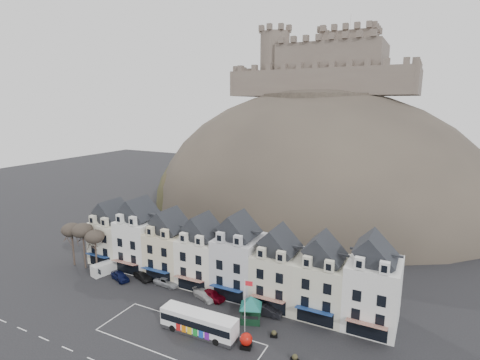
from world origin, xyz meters
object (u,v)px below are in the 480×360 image
object	(u,v)px
car_silver	(167,282)
car_charcoal	(266,310)
car_maroon	(212,295)
bus	(199,322)
bus_shelter	(251,302)
car_white	(204,295)
white_van	(104,268)
red_buoy	(246,340)
flagpole	(245,302)
car_navy	(120,276)
car_black	(143,276)

from	to	relation	value
car_silver	car_charcoal	bearing A→B (deg)	-89.19
car_maroon	bus	bearing A→B (deg)	-149.05
bus_shelter	car_maroon	xyz separation A→B (m)	(-7.90, 2.54, -2.18)
car_white	car_maroon	distance (m)	1.24
white_van	car_white	xyz separation A→B (m)	(20.66, 0.81, -0.35)
red_buoy	bus	bearing A→B (deg)	-178.08
white_van	car_white	bearing A→B (deg)	16.42
car_silver	car_maroon	world-z (taller)	car_maroon
car_white	car_charcoal	distance (m)	10.40
red_buoy	flagpole	xyz separation A→B (m)	(-1.56, 2.94, 3.34)
bus_shelter	white_van	xyz separation A→B (m)	(-29.77, 1.43, -1.95)
bus	bus_shelter	bearing A→B (deg)	49.07
flagpole	car_silver	distance (m)	18.72
bus	car_silver	xyz separation A→B (m)	(-12.17, 8.82, -1.02)
flagpole	car_charcoal	size ratio (longest dim) A/B	1.59
bus	car_maroon	bearing A→B (deg)	109.15
car_maroon	car_charcoal	distance (m)	9.20
car_white	flagpole	bearing A→B (deg)	-96.08
red_buoy	car_charcoal	size ratio (longest dim) A/B	0.41
bus	car_white	world-z (taller)	bus
car_white	car_maroon	world-z (taller)	car_maroon
car_silver	car_maroon	bearing A→B (deg)	-90.31
white_van	car_white	size ratio (longest dim) A/B	1.05
red_buoy	car_navy	world-z (taller)	red_buoy
car_charcoal	bus	bearing A→B (deg)	138.74
bus	red_buoy	bearing A→B (deg)	0.94
flagpole	car_white	xyz separation A→B (m)	(-9.55, 4.86, -3.69)
red_buoy	car_maroon	size ratio (longest dim) A/B	0.44
bus_shelter	flagpole	world-z (taller)	flagpole
bus	car_maroon	xyz separation A→B (m)	(-3.06, 8.33, -0.91)
bus	car_black	size ratio (longest dim) A/B	2.59
bus	white_van	xyz separation A→B (m)	(-24.92, 7.22, -0.67)
car_black	car_maroon	world-z (taller)	car_maroon
flagpole	car_maroon	size ratio (longest dim) A/B	1.68
bus_shelter	car_black	distance (m)	22.26
car_navy	car_white	bearing A→B (deg)	-65.22
car_silver	red_buoy	bearing A→B (deg)	-111.52
bus_shelter	red_buoy	xyz separation A→B (m)	(2.01, -5.56, -1.95)
car_silver	car_white	distance (m)	7.95
car_navy	car_charcoal	xyz separation A→B (m)	(26.73, 1.55, 0.05)
flagpole	car_white	distance (m)	11.33
white_van	car_charcoal	xyz separation A→B (m)	(31.06, 0.97, -0.22)
white_van	red_buoy	bearing A→B (deg)	1.77
flagpole	car_silver	xyz separation A→B (m)	(-17.46, 5.65, -3.69)
flagpole	red_buoy	bearing A→B (deg)	-62.03
car_charcoal	red_buoy	bearing A→B (deg)	-179.28
flagpole	car_charcoal	bearing A→B (deg)	80.36
red_buoy	car_silver	world-z (taller)	red_buoy
bus	car_charcoal	xyz separation A→B (m)	(6.14, 8.19, -0.89)
red_buoy	white_van	distance (m)	32.53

